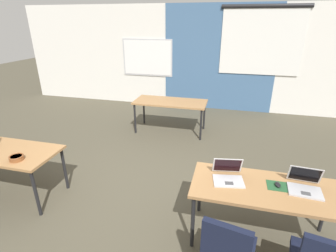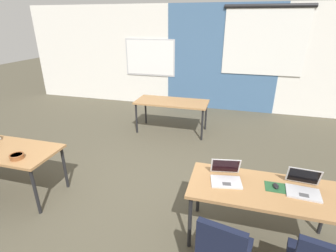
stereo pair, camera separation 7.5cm
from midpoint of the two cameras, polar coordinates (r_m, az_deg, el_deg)
The scene contains 10 objects.
ground_plane at distance 4.08m, azimuth -6.64°, elevation -13.20°, with size 24.00×24.00×0.00m.
back_wall_assembly at distance 7.41m, azimuth 5.44°, elevation 15.07°, with size 10.00×0.27×2.80m.
desk_near_left at distance 4.28m, azimuth -32.75°, elevation -4.94°, with size 1.60×0.70×0.72m.
desk_near_right at distance 3.02m, azimuth 21.38°, elevation -13.89°, with size 1.60×0.70×0.72m.
desk_far_center at distance 5.67m, azimuth 1.23°, elevation 5.02°, with size 1.60×0.70×0.72m.
laptop_near_right_inner at distance 2.97m, azimuth 13.61°, elevation -10.92°, with size 0.38×0.36×0.23m.
laptop_near_right_end at distance 3.10m, azimuth 28.78°, elevation -11.92°, with size 0.35×0.33×0.23m.
mousepad_near_right_end at distance 3.05m, azimuth 23.72°, elevation -12.52°, with size 0.22×0.19×0.00m.
mouse_near_right_end at distance 3.04m, azimuth 23.78°, elevation -12.23°, with size 0.06×0.10×0.03m.
snack_bowl at distance 3.83m, azimuth -30.41°, elevation -5.85°, with size 0.18×0.18×0.06m.
Camera 2 is at (1.35, -3.03, 2.39)m, focal length 27.08 mm.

